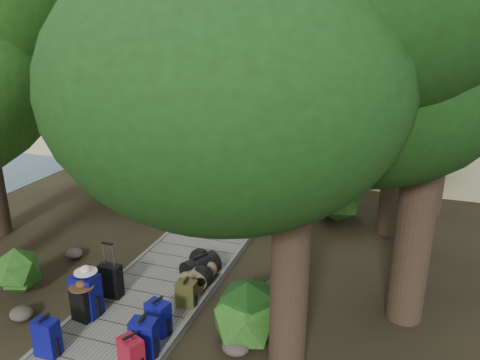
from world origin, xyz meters
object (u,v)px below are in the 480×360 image
at_px(backpack_right_c, 158,316).
at_px(duffel_right_khaki, 198,275).
at_px(backpack_left_a, 47,336).
at_px(lone_suitcase_on_sand, 294,148).
at_px(backpack_left_b, 83,302).
at_px(sun_lounger, 354,147).
at_px(duffel_right_black, 201,267).
at_px(suitcase_on_boardwalk, 111,281).
at_px(kayak, 240,136).
at_px(backpack_right_b, 144,337).
at_px(backpack_right_a, 131,354).
at_px(backpack_left_c, 86,293).
at_px(backpack_right_d, 187,292).

height_order(backpack_right_c, duffel_right_khaki, backpack_right_c).
xyz_separation_m(backpack_left_a, backpack_right_c, (1.35, 1.02, -0.02)).
distance_m(duffel_right_khaki, lone_suitcase_on_sand, 10.02).
bearing_deg(duffel_right_khaki, backpack_left_b, -148.23).
distance_m(backpack_left_b, sun_lounger, 13.06).
xyz_separation_m(duffel_right_khaki, duffel_right_black, (-0.04, 0.25, 0.03)).
distance_m(duffel_right_khaki, suitcase_on_boardwalk, 1.62).
relative_size(duffel_right_khaki, suitcase_on_boardwalk, 0.95).
height_order(duffel_right_khaki, suitcase_on_boardwalk, suitcase_on_boardwalk).
bearing_deg(kayak, suitcase_on_boardwalk, -66.34).
distance_m(backpack_right_c, kayak, 13.92).
relative_size(backpack_right_b, backpack_right_c, 1.11).
bearing_deg(duffel_right_khaki, backpack_right_a, -106.54).
xyz_separation_m(backpack_left_a, suitcase_on_boardwalk, (-0.01, 1.71, -0.02)).
distance_m(backpack_left_c, lone_suitcase_on_sand, 11.59).
height_order(backpack_right_a, sun_lounger, backpack_right_a).
relative_size(backpack_right_a, kayak, 0.22).
xyz_separation_m(backpack_left_b, lone_suitcase_on_sand, (1.05, 11.68, -0.13)).
height_order(backpack_left_b, sun_lounger, backpack_left_b).
relative_size(duffel_right_black, suitcase_on_boardwalk, 1.14).
bearing_deg(backpack_left_a, backpack_left_b, 92.67).
height_order(backpack_left_a, lone_suitcase_on_sand, backpack_left_a).
relative_size(backpack_right_c, lone_suitcase_on_sand, 1.06).
height_order(backpack_left_c, lone_suitcase_on_sand, backpack_left_c).
xyz_separation_m(backpack_right_b, duffel_right_black, (-0.12, 2.41, -0.12)).
bearing_deg(suitcase_on_boardwalk, backpack_left_c, -94.96).
distance_m(duffel_right_khaki, sun_lounger, 11.14).
relative_size(duffel_right_black, kayak, 0.25).
height_order(backpack_right_a, backpack_right_b, backpack_right_b).
distance_m(backpack_left_a, backpack_right_a, 1.42).
height_order(backpack_right_a, backpack_right_d, backpack_right_a).
xyz_separation_m(backpack_left_b, suitcase_on_boardwalk, (0.05, 0.77, -0.01)).
height_order(kayak, sun_lounger, sun_lounger).
bearing_deg(duffel_right_black, backpack_left_b, -97.87).
bearing_deg(duffel_right_black, backpack_right_c, -61.14).
xyz_separation_m(backpack_right_b, lone_suitcase_on_sand, (-0.42, 12.17, -0.15)).
height_order(backpack_right_d, duffel_right_khaki, backpack_right_d).
height_order(backpack_left_c, duffel_right_khaki, backpack_left_c).
bearing_deg(duffel_right_black, backpack_left_a, -87.12).
relative_size(backpack_left_a, sun_lounger, 0.37).
xyz_separation_m(backpack_right_d, duffel_right_black, (-0.15, 0.97, -0.04)).
bearing_deg(duffel_right_black, backpack_left_c, -100.25).
bearing_deg(backpack_right_d, kayak, 100.68).
height_order(backpack_left_b, backpack_right_d, backpack_left_b).
xyz_separation_m(backpack_right_d, duffel_right_khaki, (-0.11, 0.72, -0.06)).
relative_size(backpack_right_b, duffel_right_khaki, 1.16).
distance_m(backpack_right_b, kayak, 14.50).
distance_m(suitcase_on_boardwalk, lone_suitcase_on_sand, 10.95).
relative_size(backpack_left_b, backpack_right_a, 1.03).
bearing_deg(backpack_right_a, backpack_right_d, 113.73).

